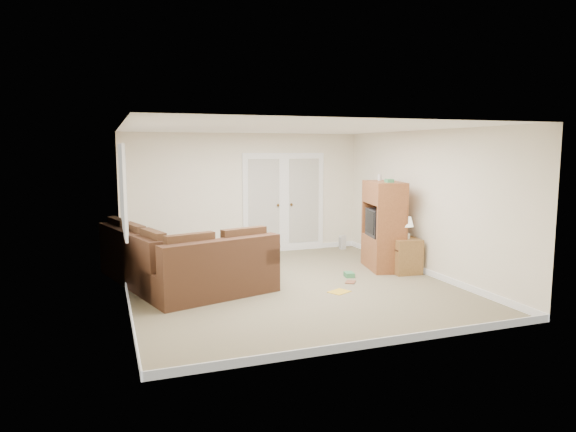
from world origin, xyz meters
name	(u,v)px	position (x,y,z in m)	size (l,w,h in m)	color
floor	(290,286)	(0.00, 0.00, 0.00)	(5.50, 5.50, 0.00)	gray
ceiling	(290,128)	(0.00, 0.00, 2.50)	(5.00, 5.50, 0.02)	white
wall_left	(124,215)	(-2.50, 0.00, 1.25)	(0.02, 5.50, 2.50)	white
wall_right	(425,203)	(2.50, 0.00, 1.25)	(0.02, 5.50, 2.50)	white
wall_back	(245,194)	(0.00, 2.75, 1.25)	(5.00, 0.02, 2.50)	white
wall_front	(378,236)	(0.00, -2.75, 1.25)	(5.00, 0.02, 2.50)	white
baseboards	(290,283)	(0.00, 0.00, 0.05)	(5.00, 5.50, 0.10)	silver
french_doors	(284,203)	(0.85, 2.71, 1.04)	(1.80, 0.05, 2.13)	silver
window_left	(123,189)	(-2.46, 1.00, 1.55)	(0.05, 1.92, 1.42)	silver
sectional_sofa	(176,266)	(-1.73, 0.51, 0.35)	(2.64, 3.02, 0.89)	#492C1C
coffee_table	(255,261)	(-0.30, 0.99, 0.22)	(0.71, 1.09, 0.69)	black
tv_armoire	(383,225)	(2.01, 0.55, 0.81)	(0.75, 1.09, 1.72)	brown
side_cabinet	(405,253)	(2.20, 0.12, 0.36)	(0.51, 0.51, 1.00)	olive
space_heater	(343,242)	(2.12, 2.45, 0.15)	(0.12, 0.10, 0.30)	silver
floor_magazine	(339,292)	(0.59, -0.60, 0.00)	(0.31, 0.24, 0.01)	gold
floor_greenbox	(349,275)	(1.15, 0.19, 0.04)	(0.15, 0.20, 0.08)	#3C8452
floor_book	(346,282)	(0.94, -0.11, 0.01)	(0.15, 0.21, 0.02)	brown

